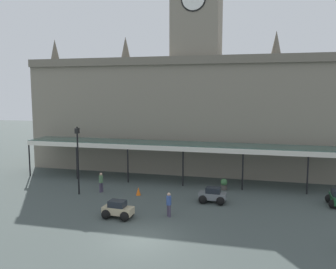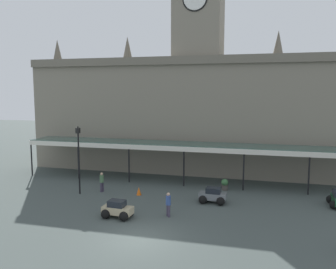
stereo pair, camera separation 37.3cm
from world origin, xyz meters
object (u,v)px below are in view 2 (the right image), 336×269
(pedestrian_near_entrance, at_px, (102,181))
(victorian_lamppost, at_px, (79,153))
(car_beige_sedan, at_px, (118,210))
(traffic_cone, at_px, (139,191))
(planter_by_canopy, at_px, (225,184))
(pedestrian_beside_cars, at_px, (168,204))
(car_grey_sedan, at_px, (213,196))

(pedestrian_near_entrance, bearing_deg, victorian_lamppost, -146.62)
(car_beige_sedan, xyz_separation_m, victorian_lamppost, (-5.20, 4.32, 2.95))
(traffic_cone, bearing_deg, car_beige_sedan, -86.21)
(traffic_cone, xyz_separation_m, planter_by_canopy, (6.66, 3.32, 0.16))
(planter_by_canopy, bearing_deg, car_beige_sedan, -126.34)
(pedestrian_beside_cars, xyz_separation_m, pedestrian_near_entrance, (-6.93, 4.26, 0.00))
(victorian_lamppost, bearing_deg, pedestrian_near_entrance, 33.38)
(car_beige_sedan, bearing_deg, car_grey_sedan, 39.55)
(car_beige_sedan, distance_m, pedestrian_near_entrance, 6.48)
(car_beige_sedan, xyz_separation_m, planter_by_canopy, (6.31, 8.58, -0.01))
(car_grey_sedan, bearing_deg, traffic_cone, 175.59)
(car_grey_sedan, bearing_deg, pedestrian_near_entrance, 176.75)
(pedestrian_beside_cars, bearing_deg, planter_by_canopy, 67.88)
(pedestrian_beside_cars, xyz_separation_m, victorian_lamppost, (-8.46, 3.25, 2.55))
(pedestrian_near_entrance, distance_m, victorian_lamppost, 3.13)
(victorian_lamppost, bearing_deg, traffic_cone, 10.98)
(car_grey_sedan, relative_size, victorian_lamppost, 0.37)
(car_grey_sedan, distance_m, traffic_cone, 6.16)
(planter_by_canopy, bearing_deg, pedestrian_beside_cars, -112.12)
(car_beige_sedan, distance_m, pedestrian_beside_cars, 3.45)
(pedestrian_beside_cars, bearing_deg, victorian_lamppost, 158.98)
(car_grey_sedan, height_order, pedestrian_near_entrance, pedestrian_near_entrance)
(pedestrian_beside_cars, bearing_deg, pedestrian_near_entrance, 148.46)
(pedestrian_near_entrance, bearing_deg, car_beige_sedan, -55.35)
(car_grey_sedan, bearing_deg, planter_by_canopy, 82.19)
(pedestrian_near_entrance, relative_size, traffic_cone, 2.52)
(pedestrian_beside_cars, height_order, planter_by_canopy, pedestrian_beside_cars)
(pedestrian_near_entrance, bearing_deg, car_grey_sedan, -3.25)
(car_grey_sedan, bearing_deg, car_beige_sedan, -140.45)
(victorian_lamppost, xyz_separation_m, planter_by_canopy, (11.51, 4.27, -2.97))
(pedestrian_beside_cars, distance_m, pedestrian_near_entrance, 8.14)
(pedestrian_near_entrance, relative_size, victorian_lamppost, 0.30)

